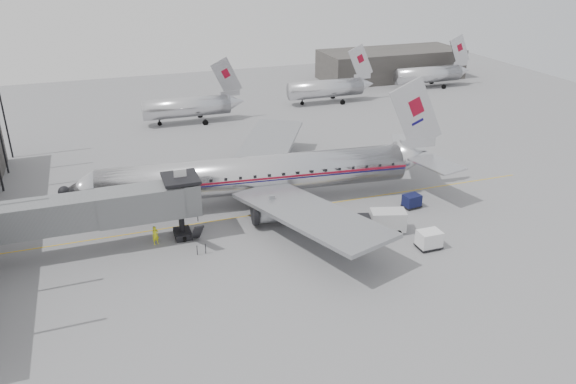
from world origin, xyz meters
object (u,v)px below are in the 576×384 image
baggage_cart_white (429,239)px  ramp_worker (156,235)px  service_van (382,221)px  airliner (263,174)px  baggage_cart_navy (412,201)px

baggage_cart_white → ramp_worker: ramp_worker is taller
service_van → baggage_cart_white: (2.76, -4.50, -0.27)m
airliner → ramp_worker: bearing=-149.5°
service_van → baggage_cart_navy: 7.14m
service_van → baggage_cart_white: service_van is taller
baggage_cart_navy → airliner: bearing=147.7°
baggage_cart_white → ramp_worker: size_ratio=1.19×
airliner → service_van: 14.39m
baggage_cart_navy → baggage_cart_white: baggage_cart_white is taller
airliner → service_van: airliner is taller
service_van → baggage_cart_navy: (5.92, 3.98, -0.42)m
service_van → ramp_worker: service_van is taller
airliner → service_van: size_ratio=8.09×
baggage_cart_white → ramp_worker: bearing=159.0°
baggage_cart_navy → baggage_cart_white: size_ratio=0.92×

